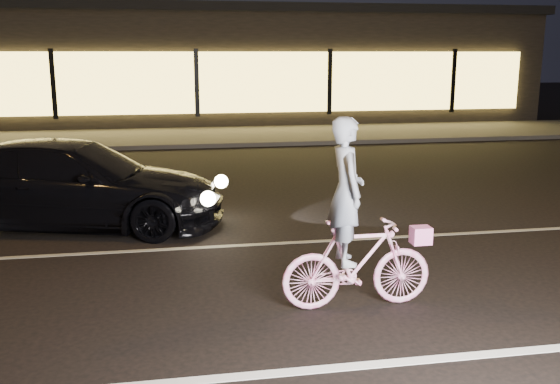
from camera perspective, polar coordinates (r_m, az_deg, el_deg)
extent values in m
plane|color=black|center=(6.66, -1.00, -10.00)|extent=(90.00, 90.00, 0.00)
cube|color=silver|center=(5.32, 1.69, -16.07)|extent=(60.00, 0.12, 0.01)
cube|color=gray|center=(8.52, -3.16, -4.87)|extent=(60.00, 0.10, 0.01)
cube|color=#383533|center=(19.26, -7.23, 5.04)|extent=(30.00, 4.00, 0.12)
cube|color=black|center=(25.09, -8.12, 11.19)|extent=(25.00, 8.00, 4.00)
cube|color=black|center=(25.13, -8.27, 15.87)|extent=(25.40, 8.40, 0.30)
cube|color=#EFC753|center=(21.01, -7.64, 9.87)|extent=(23.00, 0.15, 2.00)
cube|color=black|center=(21.20, -20.02, 9.26)|extent=(0.15, 0.08, 2.20)
cube|color=black|center=(20.93, -7.62, 9.86)|extent=(0.15, 0.08, 2.20)
cube|color=black|center=(21.61, 4.56, 10.01)|extent=(0.15, 0.08, 2.20)
cube|color=black|center=(23.17, 15.55, 9.77)|extent=(0.15, 0.08, 2.20)
imported|color=#EA338B|center=(6.41, 7.08, -6.50)|extent=(1.56, 0.44, 0.94)
imported|color=silver|center=(6.17, 6.08, 0.09)|extent=(0.35, 0.54, 1.47)
cube|color=#F75AB9|center=(6.56, 12.75, -3.87)|extent=(0.20, 0.16, 0.18)
imported|color=black|center=(9.80, -18.30, 0.69)|extent=(4.74, 2.81, 1.29)
sphere|color=#FFF2BF|center=(9.80, -5.40, 0.97)|extent=(0.21, 0.21, 0.21)
sphere|color=#FFF2BF|center=(8.67, -6.60, -0.61)|extent=(0.21, 0.21, 0.21)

